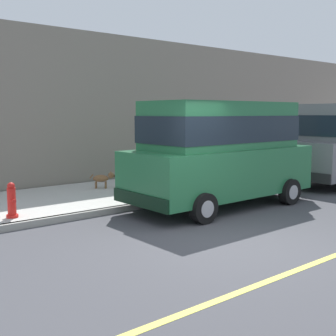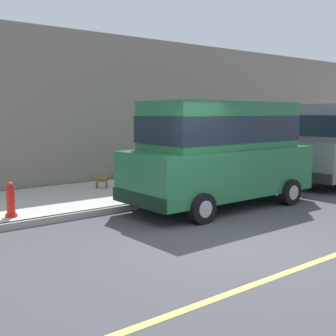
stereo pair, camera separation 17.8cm
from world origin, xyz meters
name	(u,v)px [view 1 (the left image)]	position (x,y,z in m)	size (l,w,h in m)	color
ground_plane	(228,242)	(0.00, 0.00, 0.00)	(80.00, 80.00, 0.00)	#424247
curb	(127,208)	(-3.20, 0.00, 0.07)	(0.16, 64.00, 0.14)	gray
sidewalk	(88,196)	(-5.00, 0.00, 0.07)	(3.60, 64.00, 0.14)	#B7B5AD
lane_centre_line	(308,266)	(1.60, 0.00, 0.00)	(0.12, 57.60, 0.01)	#E0D64C
car_green_van	(221,149)	(-2.17, 2.04, 1.39)	(2.16, 4.91, 2.52)	#23663D
dog_brown	(103,178)	(-5.52, 0.77, 0.43)	(0.49, 0.64, 0.49)	brown
fire_hydrant	(12,201)	(-3.65, -2.50, 0.48)	(0.34, 0.24, 0.72)	red
building_facade	(193,110)	(-7.10, 5.64, 2.35)	(0.50, 20.00, 4.71)	slate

